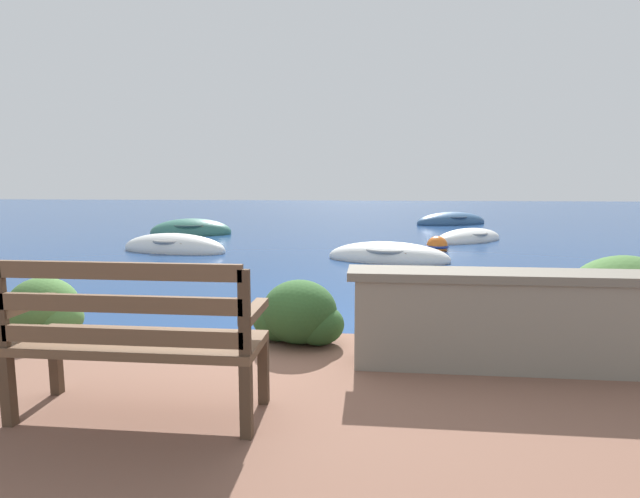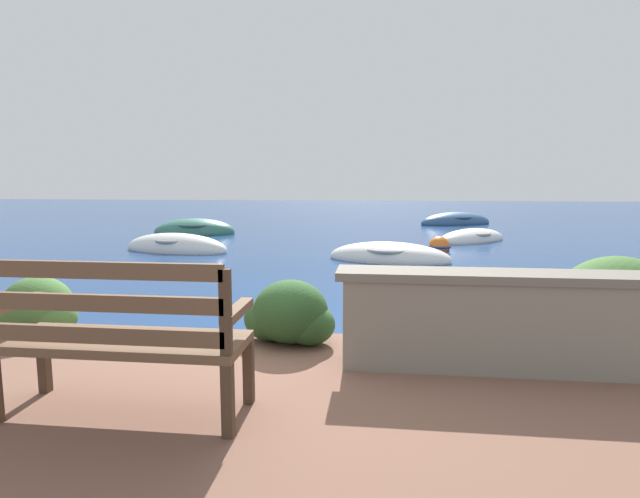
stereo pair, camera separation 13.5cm
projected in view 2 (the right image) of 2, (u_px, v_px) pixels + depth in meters
ground_plane at (299, 356)px, 4.51m from camera, size 80.00×80.00×0.00m
park_bench at (120, 335)px, 2.80m from camera, size 1.41×0.48×0.93m
stone_wall at (501, 320)px, 3.55m from camera, size 2.34×0.39×0.71m
hedge_clump_far_left at (38, 309)px, 4.42m from camera, size 0.76×0.55×0.51m
hedge_clump_left at (289, 315)px, 4.17m from camera, size 0.78×0.57×0.53m
hedge_clump_centre at (614, 312)px, 3.89m from camera, size 1.14×0.82×0.77m
rowboat_nearest at (389, 258)px, 10.04m from camera, size 2.65×1.59×0.66m
rowboat_mid at (176, 248)px, 11.40m from camera, size 2.73×1.46×0.73m
rowboat_far at (472, 239)px, 13.31m from camera, size 2.43×2.36×0.60m
rowboat_outer at (195, 232)px, 15.16m from camera, size 2.62×1.73×0.84m
rowboat_distant at (456, 223)px, 18.73m from camera, size 3.15×2.39×0.81m
mooring_buoy at (439, 247)px, 11.53m from camera, size 0.54×0.54×0.49m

